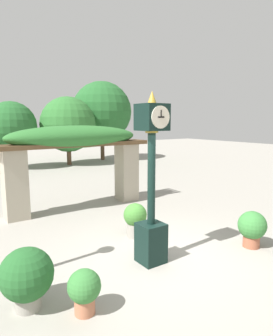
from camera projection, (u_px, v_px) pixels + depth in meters
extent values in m
plane|color=gray|center=(160.00, 256.00, 6.20)|extent=(60.00, 60.00, 0.00)
cube|color=black|center=(151.00, 243.00, 5.88)|extent=(0.48, 0.48, 0.79)
cylinder|color=black|center=(151.00, 179.00, 5.68)|extent=(0.15, 0.15, 1.75)
cylinder|color=gold|center=(152.00, 132.00, 5.54)|extent=(0.24, 0.24, 0.04)
cube|color=black|center=(152.00, 117.00, 5.50)|extent=(0.49, 0.49, 0.49)
cylinder|color=beige|center=(161.00, 117.00, 5.29)|extent=(0.40, 0.02, 0.40)
cylinder|color=beige|center=(144.00, 117.00, 5.70)|extent=(0.40, 0.02, 0.40)
cube|color=black|center=(161.00, 117.00, 5.28)|extent=(0.14, 0.01, 0.02)
cube|color=black|center=(161.00, 114.00, 5.27)|extent=(0.02, 0.01, 0.13)
cone|color=gold|center=(152.00, 97.00, 5.44)|extent=(0.17, 0.17, 0.23)
cube|color=#A89E89|center=(15.00, 185.00, 8.39)|extent=(0.62, 0.62, 1.98)
cube|color=#A89E89|center=(127.00, 172.00, 10.48)|extent=(0.62, 0.62, 1.98)
cube|color=brown|center=(80.00, 145.00, 9.02)|extent=(4.95, 0.15, 0.12)
cube|color=brown|center=(77.00, 145.00, 9.19)|extent=(4.95, 0.15, 0.12)
cube|color=brown|center=(75.00, 144.00, 9.36)|extent=(4.95, 0.15, 0.12)
cube|color=brown|center=(72.00, 144.00, 9.53)|extent=(4.95, 0.15, 0.12)
ellipsoid|color=#2D6B2D|center=(76.00, 137.00, 9.24)|extent=(4.23, 1.22, 0.70)
cylinder|color=#B26B4C|center=(85.00, 306.00, 4.32)|extent=(0.30, 0.30, 0.24)
sphere|color=#387A38|center=(84.00, 286.00, 4.28)|extent=(0.49, 0.49, 0.49)
cylinder|color=#9E563D|center=(251.00, 241.00, 6.61)|extent=(0.36, 0.36, 0.27)
sphere|color=#387A38|center=(252.00, 225.00, 6.56)|extent=(0.62, 0.62, 0.62)
cylinder|color=gray|center=(28.00, 301.00, 4.43)|extent=(0.38, 0.38, 0.25)
sphere|color=#235B28|center=(27.00, 274.00, 4.37)|extent=(0.79, 0.79, 0.79)
cylinder|color=gray|center=(135.00, 230.00, 7.22)|extent=(0.41, 0.41, 0.33)
sphere|color=#427F33|center=(135.00, 215.00, 7.16)|extent=(0.56, 0.56, 0.56)
cylinder|color=brown|center=(13.00, 156.00, 17.28)|extent=(0.28, 0.28, 1.48)
sphere|color=#235B28|center=(11.00, 126.00, 17.01)|extent=(2.81, 2.81, 2.81)
cylinder|color=brown|center=(69.00, 154.00, 18.96)|extent=(0.28, 0.28, 1.34)
sphere|color=#2D6B2D|center=(68.00, 124.00, 18.66)|extent=(3.43, 3.43, 3.43)
cylinder|color=brown|center=(102.00, 146.00, 21.40)|extent=(0.28, 0.28, 1.95)
sphere|color=#235B28|center=(102.00, 112.00, 21.03)|extent=(4.17, 4.17, 4.17)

